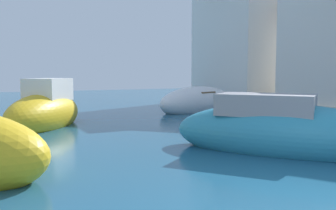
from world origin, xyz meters
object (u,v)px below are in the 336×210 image
(moored_boat_1, at_px, (45,112))
(moored_boat_4, at_px, (198,102))
(waterfront_building_annex, at_px, (253,30))
(moored_boat_3, at_px, (282,132))

(moored_boat_1, bearing_deg, moored_boat_4, 141.12)
(moored_boat_4, height_order, waterfront_building_annex, waterfront_building_annex)
(waterfront_building_annex, bearing_deg, moored_boat_4, -153.15)
(moored_boat_1, xyz_separation_m, moored_boat_4, (8.35, 2.25, -0.10))
(moored_boat_1, bearing_deg, waterfront_building_annex, 146.55)
(moored_boat_3, distance_m, moored_boat_4, 10.51)
(moored_boat_3, relative_size, moored_boat_4, 1.00)
(moored_boat_4, bearing_deg, moored_boat_3, 52.83)
(moored_boat_4, relative_size, waterfront_building_annex, 0.64)
(moored_boat_3, height_order, waterfront_building_annex, waterfront_building_annex)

